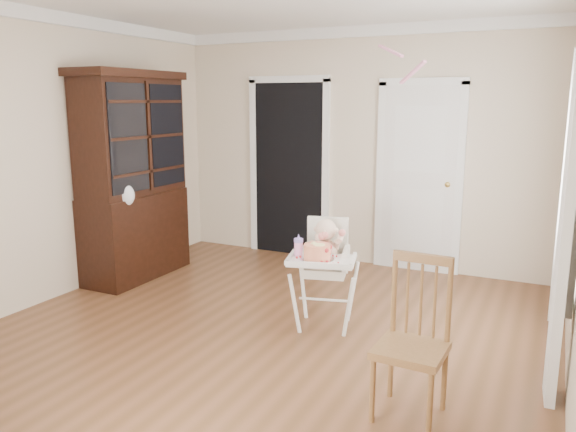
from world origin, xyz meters
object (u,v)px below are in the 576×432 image
at_px(china_cabinet, 133,176).
at_px(cake, 317,252).
at_px(dining_chair, 412,344).
at_px(high_chair, 325,261).
at_px(sippy_cup, 299,246).

bearing_deg(china_cabinet, cake, -15.36).
distance_m(cake, dining_chair, 1.27).
xyz_separation_m(high_chair, sippy_cup, (-0.16, -0.18, 0.15)).
distance_m(sippy_cup, china_cabinet, 2.34).
xyz_separation_m(cake, china_cabinet, (-2.41, 0.66, 0.38)).
bearing_deg(cake, sippy_cup, 166.81).
bearing_deg(china_cabinet, high_chair, -10.34).
relative_size(high_chair, china_cabinet, 0.43).
height_order(high_chair, dining_chair, dining_chair).
height_order(sippy_cup, china_cabinet, china_cabinet).
relative_size(sippy_cup, china_cabinet, 0.08).
relative_size(high_chair, cake, 3.46).
xyz_separation_m(high_chair, china_cabinet, (-2.39, 0.44, 0.52)).
distance_m(sippy_cup, dining_chair, 1.44).
bearing_deg(cake, dining_chair, -39.72).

